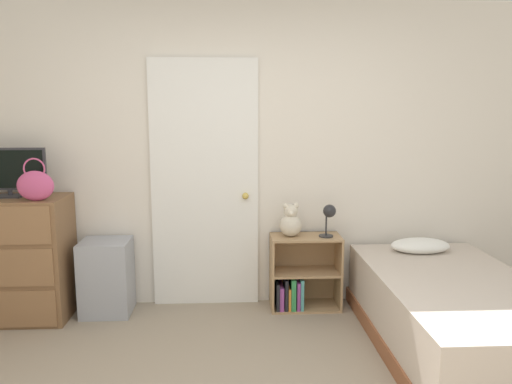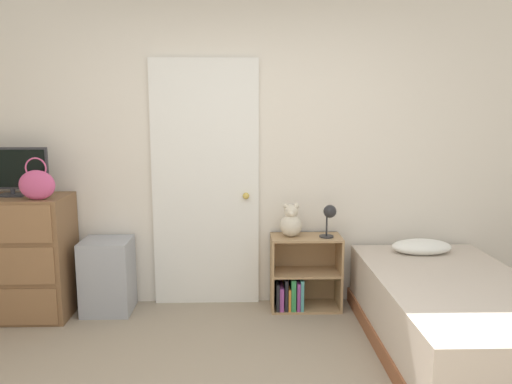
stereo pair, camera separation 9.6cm
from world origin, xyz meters
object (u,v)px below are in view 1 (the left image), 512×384
Objects in this scene: dresser at (14,259)px; desk_lamp at (329,214)px; tv at (8,171)px; handbag at (35,185)px; teddy_bear at (291,222)px; bookshelf at (300,279)px; bed at (455,315)px; storage_bin at (107,277)px.

dresser is 3.61× the size of desk_lamp.
tv is at bearing 99.12° from dresser.
teddy_bear is at bearing 7.25° from handbag.
desk_lamp is (2.54, 0.02, -0.37)m from tv.
bookshelf is at bearing 2.60° from teddy_bear.
tv is 0.30× the size of bed.
bookshelf reaches higher than storage_bin.
bookshelf is at bearing 1.15° from storage_bin.
tv is 0.95× the size of storage_bin.
handbag reaches higher than dresser.
bed is at bearing -12.33° from dresser.
dresser reaches higher than bookshelf.
bed is (1.06, -0.81, -0.49)m from teddy_bear.
storage_bin is 1.58m from teddy_bear.
teddy_bear is 1.03× the size of desk_lamp.
teddy_bear is at bearing 171.98° from desk_lamp.
storage_bin is 2.18× the size of teddy_bear.
bed is (3.28, -0.72, -0.24)m from dresser.
desk_lamp is (0.31, -0.04, 0.07)m from teddy_bear.
teddy_bear is (2.22, 0.09, 0.25)m from dresser.
tv is 2.56m from desk_lamp.
teddy_bear reaches higher than bed.
dresser is at bearing -174.66° from storage_bin.
tv is 2.49m from bookshelf.
storage_bin is (0.70, 0.07, -0.19)m from dresser.
bed is (3.29, -0.75, -0.93)m from tv.
handbag reaches higher than teddy_bear.
dresser is at bearing -177.57° from bookshelf.
tv is 2.07× the size of teddy_bear.
storage_bin is (0.43, 0.22, -0.80)m from handbag.
desk_lamp reaches higher than bed.
bookshelf is at bearing 2.43° from dresser.
bookshelf is (2.30, 0.10, -0.24)m from dresser.
bookshelf is 0.50m from teddy_bear.
tv is 2.12× the size of desk_lamp.
storage_bin is 0.31× the size of bed.
dresser reaches higher than bed.
bed is at bearing -37.46° from teddy_bear.
storage_bin is at bearing 179.52° from desk_lamp.
desk_lamp is at bearing -11.81° from bookshelf.
handbag is 2.00m from teddy_bear.
teddy_bear is 1.42m from bed.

